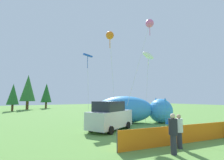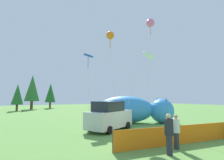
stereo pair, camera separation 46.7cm
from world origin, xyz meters
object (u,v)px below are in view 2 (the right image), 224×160
at_px(kite_orange_flower, 110,36).
at_px(kite_blue_box, 88,57).
at_px(inflatable_cat, 133,111).
at_px(spectator_in_white_shirt, 176,130).
at_px(spectator_in_blue_shirt, 169,132).
at_px(parked_car, 109,116).
at_px(kite_white_ghost, 149,55).
at_px(kite_pink_octopus, 150,23).
at_px(folding_chair, 169,123).

distance_m(kite_orange_flower, kite_blue_box, 3.08).
height_order(inflatable_cat, spectator_in_white_shirt, inflatable_cat).
bearing_deg(spectator_in_blue_shirt, inflatable_cat, 59.94).
relative_size(spectator_in_white_shirt, kite_orange_flower, 0.19).
xyz_separation_m(parked_car, inflatable_cat, (4.23, 2.15, 0.16)).
relative_size(parked_car, inflatable_cat, 0.61).
height_order(spectator_in_white_shirt, kite_orange_flower, kite_orange_flower).
distance_m(inflatable_cat, kite_white_ghost, 6.15).
xyz_separation_m(inflatable_cat, kite_pink_octopus, (0.76, -1.95, 8.90)).
distance_m(kite_pink_octopus, kite_blue_box, 7.21).
bearing_deg(kite_white_ghost, parked_car, -168.10).
bearing_deg(spectator_in_blue_shirt, kite_orange_flower, 75.88).
xyz_separation_m(inflatable_cat, kite_white_ghost, (1.55, -0.93, 5.88)).
bearing_deg(spectator_in_blue_shirt, kite_pink_octopus, 49.51).
distance_m(spectator_in_white_shirt, kite_orange_flower, 11.41).
distance_m(parked_car, kite_white_ghost, 8.45).
bearing_deg(kite_pink_octopus, inflatable_cat, 111.23).
height_order(spectator_in_blue_shirt, kite_orange_flower, kite_orange_flower).
bearing_deg(kite_blue_box, spectator_in_white_shirt, -88.12).
distance_m(folding_chair, inflatable_cat, 4.58).
bearing_deg(spectator_in_blue_shirt, parked_car, 82.59).
xyz_separation_m(inflatable_cat, spectator_in_white_shirt, (-4.04, -8.38, -0.33)).
bearing_deg(folding_chair, inflatable_cat, -162.25).
distance_m(folding_chair, kite_white_ghost, 7.69).
relative_size(folding_chair, inflatable_cat, 0.11).
xyz_separation_m(kite_white_ghost, kite_blue_box, (-5.92, 2.75, -0.35)).
xyz_separation_m(parked_car, kite_blue_box, (-0.14, 3.97, 5.70)).
relative_size(inflatable_cat, kite_white_ghost, 1.01).
xyz_separation_m(parked_car, folding_chair, (4.28, -2.37, -0.60)).
relative_size(spectator_in_white_shirt, kite_blue_box, 0.24).
bearing_deg(folding_chair, parked_car, -101.75).
height_order(inflatable_cat, spectator_in_blue_shirt, inflatable_cat).
bearing_deg(kite_pink_octopus, spectator_in_white_shirt, -126.71).
bearing_deg(parked_car, kite_blue_box, 67.67).
distance_m(spectator_in_white_shirt, kite_pink_octopus, 12.23).
bearing_deg(parked_car, spectator_in_white_shirt, -112.55).
bearing_deg(kite_orange_flower, parked_car, -122.93).
bearing_deg(kite_pink_octopus, folding_chair, -105.60).
bearing_deg(inflatable_cat, folding_chair, -57.23).
distance_m(kite_white_ghost, kite_blue_box, 6.54).
bearing_deg(kite_white_ghost, kite_pink_octopus, -127.63).
relative_size(inflatable_cat, spectator_in_white_shirt, 4.47).
bearing_deg(spectator_in_white_shirt, kite_white_ghost, 53.16).
distance_m(kite_pink_octopus, kite_white_ghost, 3.29).
bearing_deg(spectator_in_white_shirt, folding_chair, 43.47).
distance_m(spectator_in_white_shirt, kite_white_ghost, 11.19).
xyz_separation_m(parked_car, spectator_in_white_shirt, (0.20, -6.23, -0.17)).
height_order(spectator_in_white_shirt, kite_pink_octopus, kite_pink_octopus).
bearing_deg(kite_blue_box, inflatable_cat, -22.63).
relative_size(spectator_in_blue_shirt, kite_blue_box, 0.26).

